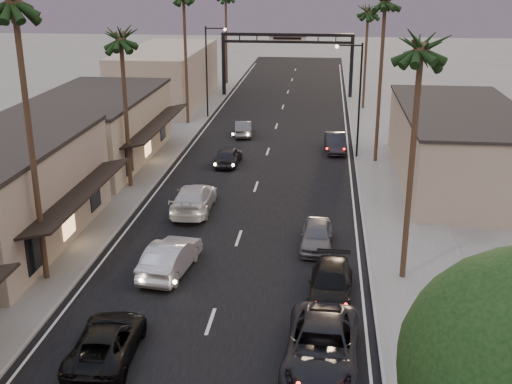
% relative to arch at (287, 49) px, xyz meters
% --- Properties ---
extents(ground, '(200.00, 200.00, 0.00)m').
position_rel_arch_xyz_m(ground, '(0.00, -30.00, -5.53)').
color(ground, slate).
rests_on(ground, ground).
extents(road, '(14.00, 120.00, 0.02)m').
position_rel_arch_xyz_m(road, '(0.00, -25.00, -5.53)').
color(road, black).
rests_on(road, ground).
extents(sidewalk_left, '(5.00, 92.00, 0.12)m').
position_rel_arch_xyz_m(sidewalk_left, '(-9.50, -18.00, -5.47)').
color(sidewalk_left, slate).
rests_on(sidewalk_left, ground).
extents(sidewalk_right, '(5.00, 92.00, 0.12)m').
position_rel_arch_xyz_m(sidewalk_right, '(9.50, -18.00, -5.47)').
color(sidewalk_right, slate).
rests_on(sidewalk_right, ground).
extents(storefront_far, '(8.00, 16.00, 5.00)m').
position_rel_arch_xyz_m(storefront_far, '(-13.00, -28.00, -3.03)').
color(storefront_far, tan).
rests_on(storefront_far, ground).
extents(storefront_dist, '(8.00, 20.00, 6.00)m').
position_rel_arch_xyz_m(storefront_dist, '(-13.00, -5.00, -2.53)').
color(storefront_dist, '#A29582').
rests_on(storefront_dist, ground).
extents(building_right, '(8.00, 18.00, 5.00)m').
position_rel_arch_xyz_m(building_right, '(14.00, -30.00, -3.03)').
color(building_right, '#A29582').
rests_on(building_right, ground).
extents(arch, '(15.20, 0.40, 7.27)m').
position_rel_arch_xyz_m(arch, '(0.00, 0.00, 0.00)').
color(arch, black).
rests_on(arch, ground).
extents(streetlight_right, '(2.13, 0.30, 9.00)m').
position_rel_arch_xyz_m(streetlight_right, '(6.92, -25.00, -0.20)').
color(streetlight_right, black).
rests_on(streetlight_right, ground).
extents(streetlight_left, '(2.13, 0.30, 9.00)m').
position_rel_arch_xyz_m(streetlight_left, '(-6.92, -12.00, -0.20)').
color(streetlight_left, black).
rests_on(streetlight_left, ground).
extents(palm_lc, '(3.20, 3.20, 12.20)m').
position_rel_arch_xyz_m(palm_lc, '(-8.60, -34.00, 4.94)').
color(palm_lc, '#38281C').
rests_on(palm_lc, ground).
extents(palm_ra, '(3.20, 3.20, 13.20)m').
position_rel_arch_xyz_m(palm_ra, '(8.60, -46.00, 5.91)').
color(palm_ra, '#38281C').
rests_on(palm_ra, ground).
extents(palm_rc, '(3.20, 3.20, 12.20)m').
position_rel_arch_xyz_m(palm_rc, '(8.60, -6.00, 4.94)').
color(palm_rc, '#38281C').
rests_on(palm_rc, ground).
extents(oncoming_pickup, '(2.54, 5.12, 1.40)m').
position_rel_arch_xyz_m(oncoming_pickup, '(-3.52, -54.03, -4.83)').
color(oncoming_pickup, black).
rests_on(oncoming_pickup, ground).
extents(oncoming_silver, '(2.34, 5.16, 1.64)m').
position_rel_arch_xyz_m(oncoming_silver, '(-2.79, -46.54, -4.71)').
color(oncoming_silver, '#96969B').
rests_on(oncoming_silver, ground).
extents(oncoming_white, '(2.42, 5.71, 1.64)m').
position_rel_arch_xyz_m(oncoming_white, '(-3.34, -37.99, -4.71)').
color(oncoming_white, '#B7B7B7').
rests_on(oncoming_white, ground).
extents(oncoming_dgrey, '(1.84, 4.19, 1.40)m').
position_rel_arch_xyz_m(oncoming_dgrey, '(-2.68, -28.01, -4.83)').
color(oncoming_dgrey, black).
rests_on(oncoming_dgrey, ground).
extents(oncoming_grey_far, '(1.93, 4.27, 1.36)m').
position_rel_arch_xyz_m(oncoming_grey_far, '(-2.69, -18.90, -4.85)').
color(oncoming_grey_far, '#4F5054').
rests_on(oncoming_grey_far, ground).
extents(curbside_near, '(3.08, 6.15, 1.67)m').
position_rel_arch_xyz_m(curbside_near, '(4.75, -53.75, -4.70)').
color(curbside_near, black).
rests_on(curbside_near, ground).
extents(curbside_black, '(2.21, 4.89, 1.39)m').
position_rel_arch_xyz_m(curbside_black, '(5.10, -48.25, -4.84)').
color(curbside_black, black).
rests_on(curbside_black, ground).
extents(curbside_grey, '(1.76, 4.20, 1.42)m').
position_rel_arch_xyz_m(curbside_grey, '(4.36, -42.75, -4.82)').
color(curbside_grey, '#55555A').
rests_on(curbside_grey, ground).
extents(curbside_far, '(1.90, 4.59, 1.48)m').
position_rel_arch_xyz_m(curbside_far, '(5.50, -23.30, -4.79)').
color(curbside_far, black).
rests_on(curbside_far, ground).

